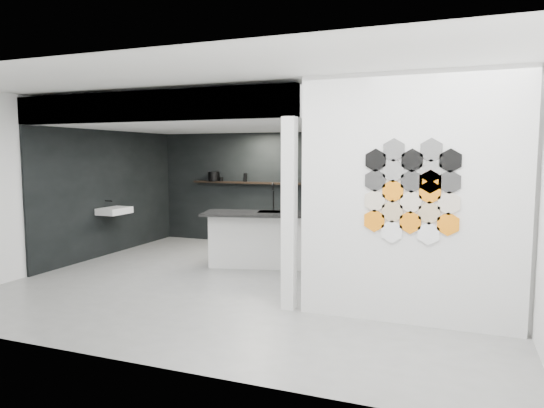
{
  "coord_description": "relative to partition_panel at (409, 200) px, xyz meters",
  "views": [
    {
      "loc": [
        2.71,
        -6.53,
        1.91
      ],
      "look_at": [
        0.1,
        0.3,
        1.15
      ],
      "focal_mm": 32.0,
      "sensor_mm": 36.0,
      "label": 1
    }
  ],
  "objects": [
    {
      "name": "fascia_beam",
      "position": [
        -3.52,
        0.08,
        1.15
      ],
      "size": [
        4.4,
        0.16,
        0.4
      ],
      "primitive_type": "cube",
      "color": "silver",
      "rests_on": "corner_column"
    },
    {
      "name": "utensil_cup",
      "position": [
        -4.29,
        3.87,
        -0.04
      ],
      "size": [
        0.09,
        0.09,
        0.09
      ],
      "primitive_type": "cylinder",
      "rotation": [
        0.0,
        0.0,
        -0.27
      ],
      "color": "black",
      "rests_on": "display_shelf"
    },
    {
      "name": "stockpot",
      "position": [
        -4.46,
        3.87,
        0.02
      ],
      "size": [
        0.28,
        0.28,
        0.2
      ],
      "primitive_type": "cylinder",
      "rotation": [
        0.0,
        0.0,
        0.15
      ],
      "color": "black",
      "rests_on": "display_shelf"
    },
    {
      "name": "kettle",
      "position": [
        -2.16,
        3.87,
        -0.0
      ],
      "size": [
        0.19,
        0.19,
        0.16
      ],
      "primitive_type": "ellipsoid",
      "rotation": [
        0.0,
        0.0,
        0.02
      ],
      "color": "black",
      "rests_on": "display_shelf"
    },
    {
      "name": "partition_panel",
      "position": [
        0.0,
        0.0,
        0.0
      ],
      "size": [
        2.45,
        0.15,
        2.8
      ],
      "primitive_type": "cube",
      "color": "silver",
      "rests_on": "floor"
    },
    {
      "name": "floor",
      "position": [
        -2.23,
        1.0,
        -1.4
      ],
      "size": [
        7.0,
        6.0,
        0.01
      ],
      "primitive_type": "cube",
      "color": "slate"
    },
    {
      "name": "glass_bowl",
      "position": [
        -2.12,
        3.87,
        -0.04
      ],
      "size": [
        0.15,
        0.15,
        0.09
      ],
      "primitive_type": "cylinder",
      "rotation": [
        0.0,
        0.0,
        0.21
      ],
      "color": "gray",
      "rests_on": "display_shelf"
    },
    {
      "name": "bay_clad_left",
      "position": [
        -5.7,
        2.0,
        -0.22
      ],
      "size": [
        0.04,
        4.0,
        2.35
      ],
      "primitive_type": "cube",
      "color": "black",
      "rests_on": "floor"
    },
    {
      "name": "wall_basin",
      "position": [
        -5.46,
        1.8,
        -0.55
      ],
      "size": [
        0.4,
        0.6,
        0.12
      ],
      "primitive_type": "cube",
      "color": "silver",
      "rests_on": "bay_clad_left"
    },
    {
      "name": "glass_vase",
      "position": [
        -2.08,
        3.87,
        -0.01
      ],
      "size": [
        0.11,
        0.11,
        0.14
      ],
      "primitive_type": "cylinder",
      "rotation": [
        0.0,
        0.0,
        -0.15
      ],
      "color": "gray",
      "rests_on": "display_shelf"
    },
    {
      "name": "display_shelf",
      "position": [
        -3.43,
        3.87,
        -0.1
      ],
      "size": [
        3.0,
        0.15,
        0.04
      ],
      "primitive_type": "cube",
      "color": "black",
      "rests_on": "bay_clad_back"
    },
    {
      "name": "kitchen_island",
      "position": [
        -2.66,
        1.98,
        -0.92
      ],
      "size": [
        1.9,
        1.19,
        1.42
      ],
      "rotation": [
        0.0,
        0.0,
        0.25
      ],
      "color": "silver",
      "rests_on": "floor"
    },
    {
      "name": "bottle_dark",
      "position": [
        -3.71,
        3.87,
        0.01
      ],
      "size": [
        0.08,
        0.08,
        0.18
      ],
      "primitive_type": "cylinder",
      "rotation": [
        0.0,
        0.0,
        0.3
      ],
      "color": "black",
      "rests_on": "display_shelf"
    },
    {
      "name": "bulkhead",
      "position": [
        -3.52,
        2.0,
        1.15
      ],
      "size": [
        4.4,
        4.0,
        0.4
      ],
      "primitive_type": "cube",
      "color": "silver",
      "rests_on": "corner_column"
    },
    {
      "name": "corner_column",
      "position": [
        -1.41,
        0.0,
        -0.22
      ],
      "size": [
        0.16,
        0.16,
        2.35
      ],
      "primitive_type": "cube",
      "color": "silver",
      "rests_on": "floor"
    },
    {
      "name": "hex_tile_cluster",
      "position": [
        0.03,
        -0.09,
        0.1
      ],
      "size": [
        1.04,
        0.02,
        1.16
      ],
      "color": "orange",
      "rests_on": "partition_panel"
    },
    {
      "name": "bay_clad_back",
      "position": [
        -3.52,
        3.97,
        -0.22
      ],
      "size": [
        4.4,
        0.04,
        2.35
      ],
      "primitive_type": "cube",
      "color": "black",
      "rests_on": "floor"
    }
  ]
}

